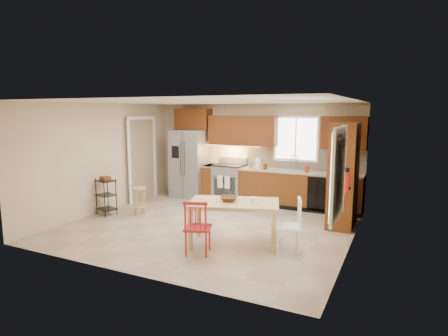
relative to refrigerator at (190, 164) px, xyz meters
name	(u,v)px	position (x,y,z in m)	size (l,w,h in m)	color
floor	(209,226)	(1.70, -2.12, -0.91)	(5.50, 5.50, 0.00)	tan
ceiling	(208,102)	(1.70, -2.12, 1.59)	(5.50, 5.00, 0.02)	silver
wall_back	(254,153)	(1.70, 0.38, 0.34)	(5.50, 0.02, 2.50)	#CCB793
wall_front	(124,189)	(1.70, -4.62, 0.34)	(5.50, 0.02, 2.50)	#CCB793
wall_left	(103,158)	(-1.05, -2.12, 0.34)	(0.02, 5.00, 2.50)	#CCB793
wall_right	(353,176)	(4.45, -2.12, 0.34)	(0.02, 5.00, 2.50)	#CCB793
refrigerator	(190,164)	(0.00, 0.00, 0.00)	(0.92, 0.75, 1.82)	gray
range_stove	(229,183)	(1.15, 0.06, -0.45)	(0.76, 0.63, 0.92)	gray
base_cabinet_narrow	(211,182)	(0.60, 0.08, -0.46)	(0.30, 0.60, 0.90)	brown
base_cabinet_run	(299,190)	(2.99, 0.08, -0.46)	(2.92, 0.60, 0.90)	brown
dishwasher	(320,194)	(3.55, -0.22, -0.46)	(0.60, 0.02, 0.78)	black
backsplash	(303,158)	(2.99, 0.36, 0.27)	(2.92, 0.03, 0.55)	beige
upper_over_fridge	(193,119)	(0.00, 0.20, 1.19)	(1.00, 0.35, 0.55)	#55270E
upper_left_block	(243,131)	(1.45, 0.20, 0.92)	(1.80, 0.35, 0.75)	#55270E
upper_right_block	(344,133)	(3.95, 0.20, 0.92)	(1.00, 0.35, 0.75)	#55270E
window_back	(296,139)	(2.80, 0.35, 0.74)	(1.12, 0.04, 1.12)	white
sink	(292,172)	(2.80, 0.08, -0.05)	(0.62, 0.46, 0.16)	gray
undercab_glow	(231,146)	(1.15, 0.17, 0.52)	(1.60, 0.30, 0.01)	#FFBF66
soap_bottle	(307,168)	(3.18, -0.02, 0.09)	(0.09, 0.09, 0.19)	red
paper_towel	(258,163)	(1.95, 0.03, 0.13)	(0.12, 0.12, 0.28)	white
canister_steel	(251,165)	(1.75, 0.03, 0.08)	(0.11, 0.11, 0.18)	gray
canister_wood	(265,166)	(2.15, 0.00, 0.06)	(0.10, 0.10, 0.14)	#523315
pantry	(344,175)	(4.13, -0.93, 0.14)	(0.50, 0.95, 2.10)	brown
fire_extinguisher	(347,182)	(4.33, -1.98, 0.19)	(0.12, 0.12, 0.36)	red
window_right	(339,174)	(4.38, -3.27, 0.54)	(0.04, 1.02, 1.32)	white
doorway	(142,160)	(-0.97, -0.82, 0.14)	(0.04, 0.95, 2.10)	#8C7A59
dining_table	(234,223)	(2.59, -2.86, -0.53)	(1.54, 0.87, 0.75)	tan
chair_red	(198,227)	(2.24, -3.51, -0.46)	(0.42, 0.42, 0.91)	#B01B1E
chair_white	(288,225)	(3.54, -2.81, -0.46)	(0.42, 0.42, 0.91)	white
table_bowl	(229,201)	(2.49, -2.86, -0.15)	(0.31, 0.31, 0.08)	#523315
table_jar	(254,201)	(2.93, -2.76, -0.12)	(0.11, 0.11, 0.13)	white
bar_stool	(140,201)	(-0.10, -2.05, -0.60)	(0.30, 0.30, 0.62)	tan
utility_cart	(106,197)	(-0.77, -2.39, -0.50)	(0.41, 0.32, 0.83)	black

